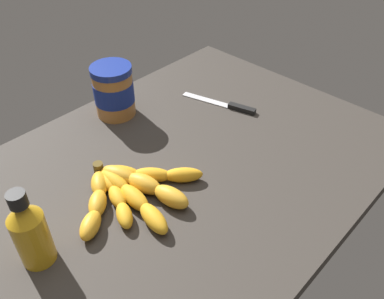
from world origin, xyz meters
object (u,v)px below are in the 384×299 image
(banana_bunch, at_px, (131,191))
(peanut_butter_jar, at_px, (114,91))
(honey_bottle, at_px, (30,232))
(butter_knife, at_px, (225,104))

(banana_bunch, relative_size, peanut_butter_jar, 2.18)
(honey_bottle, xyz_separation_m, butter_knife, (0.56, 0.07, -0.06))
(banana_bunch, distance_m, peanut_butter_jar, 0.29)
(peanut_butter_jar, height_order, honey_bottle, honey_bottle)
(banana_bunch, height_order, butter_knife, banana_bunch)
(butter_knife, bearing_deg, peanut_butter_jar, 140.33)
(banana_bunch, bearing_deg, peanut_butter_jar, 57.13)
(peanut_butter_jar, relative_size, honey_bottle, 0.84)
(banana_bunch, xyz_separation_m, honey_bottle, (-0.19, 0.00, 0.05))
(honey_bottle, relative_size, butter_knife, 0.77)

